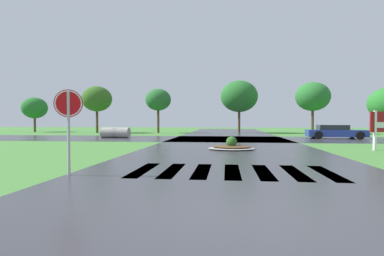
% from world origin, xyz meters
% --- Properties ---
extents(ground_plane, '(120.00, 120.00, 0.10)m').
position_xyz_m(ground_plane, '(0.00, 0.00, -0.05)').
color(ground_plane, '#478438').
extents(asphalt_roadway, '(9.25, 80.00, 0.01)m').
position_xyz_m(asphalt_roadway, '(0.00, 10.00, 0.00)').
color(asphalt_roadway, '#35353A').
rests_on(asphalt_roadway, ground).
extents(asphalt_cross_road, '(90.00, 8.32, 0.01)m').
position_xyz_m(asphalt_cross_road, '(0.00, 20.66, 0.00)').
color(asphalt_cross_road, '#35353A').
rests_on(asphalt_cross_road, ground).
extents(crosswalk_stripes, '(5.85, 2.86, 0.01)m').
position_xyz_m(crosswalk_stripes, '(0.00, 4.63, 0.00)').
color(crosswalk_stripes, white).
rests_on(crosswalk_stripes, ground).
extents(stop_sign, '(0.73, 0.28, 2.36)m').
position_xyz_m(stop_sign, '(-4.47, 3.47, 1.75)').
color(stop_sign, '#B2B5BA').
rests_on(stop_sign, ground).
extents(median_island, '(2.41, 1.99, 0.68)m').
position_xyz_m(median_island, '(0.10, 11.61, 0.14)').
color(median_island, '#9E9B93').
rests_on(median_island, ground).
extents(car_white_sedan, '(4.69, 2.43, 1.13)m').
position_xyz_m(car_white_sedan, '(8.76, 22.18, 0.55)').
color(car_white_sedan, navy).
rests_on(car_white_sedan, ground).
extents(drainage_pipe_stack, '(2.50, 1.01, 0.89)m').
position_xyz_m(drainage_pipe_stack, '(-9.70, 21.21, 0.45)').
color(drainage_pipe_stack, '#9E9B93').
rests_on(drainage_pipe_stack, ground).
extents(background_treeline, '(46.36, 5.55, 6.20)m').
position_xyz_m(background_treeline, '(0.98, 31.99, 3.86)').
color(background_treeline, '#4C3823').
rests_on(background_treeline, ground).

